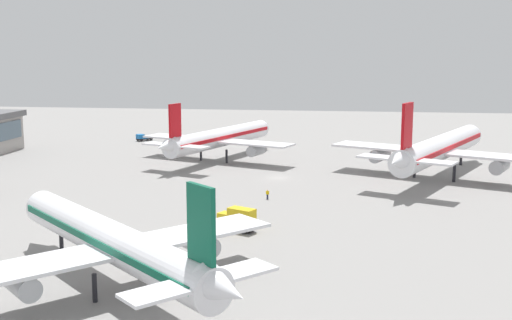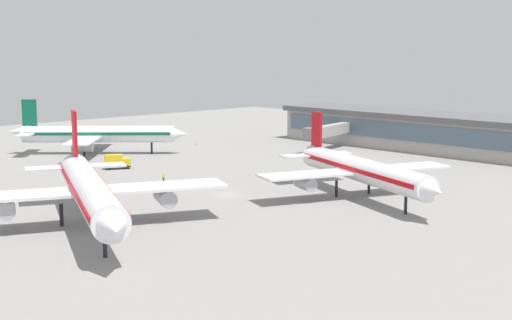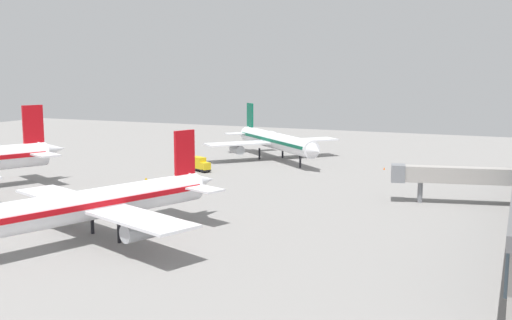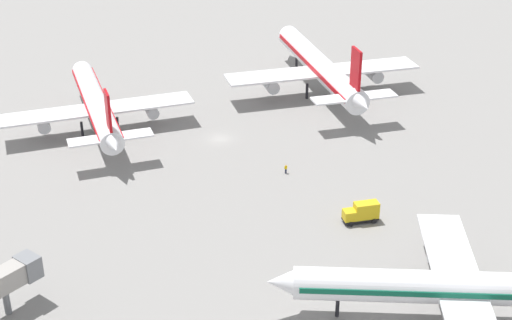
# 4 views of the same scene
# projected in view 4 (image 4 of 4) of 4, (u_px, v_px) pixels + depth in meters

# --- Properties ---
(ground) EXTENTS (288.00, 288.00, 0.00)m
(ground) POSITION_uv_depth(u_px,v_px,m) (220.00, 139.00, 147.10)
(ground) COLOR gray
(airplane_at_gate) EXTENTS (50.17, 41.59, 16.21)m
(airplane_at_gate) POSITION_uv_depth(u_px,v_px,m) (320.00, 67.00, 166.06)
(airplane_at_gate) COLOR white
(airplane_at_gate) RESTS_ON ground
(airplane_taxiing) EXTENTS (35.13, 36.92, 13.97)m
(airplane_taxiing) POSITION_uv_depth(u_px,v_px,m) (450.00, 287.00, 96.08)
(airplane_taxiing) COLOR white
(airplane_taxiing) RESTS_ON ground
(airplane_distant) EXTENTS (44.99, 37.07, 14.23)m
(airplane_distant) POSITION_uv_depth(u_px,v_px,m) (96.00, 104.00, 148.95)
(airplane_distant) COLOR white
(airplane_distant) RESTS_ON ground
(catering_truck) EXTENTS (4.18, 5.86, 3.30)m
(catering_truck) POSITION_uv_depth(u_px,v_px,m) (362.00, 212.00, 119.14)
(catering_truck) COLOR black
(catering_truck) RESTS_ON ground
(ground_crew_worker) EXTENTS (0.44, 0.57, 1.67)m
(ground_crew_worker) POSITION_uv_depth(u_px,v_px,m) (286.00, 169.00, 134.03)
(ground_crew_worker) COLOR #1E2338
(ground_crew_worker) RESTS_ON ground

